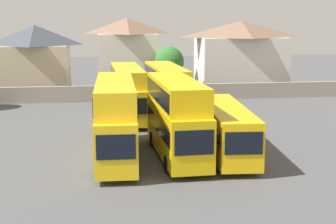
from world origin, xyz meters
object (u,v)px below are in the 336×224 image
Objects in this scene: bus_5 at (166,89)px; tree_left_of_lot at (169,62)px; house_terrace_left at (36,59)px; house_terrace_right at (241,55)px; bus_3 at (226,127)px; house_terrace_centre at (127,55)px; bus_1 at (115,115)px; bus_2 at (177,114)px; bus_4 at (128,90)px.

tree_left_of_lot is (2.02, 12.73, 1.37)m from bus_5.
house_terrace_left is 0.74× the size of house_terrace_right.
house_terrace_centre is at bearing -166.59° from bus_3.
bus_2 is at bearing 86.26° from bus_1.
house_terrace_left is (-10.31, 17.58, 1.56)m from bus_4.
house_terrace_right is (12.89, 29.88, 1.58)m from bus_2.
house_terrace_left reaches higher than bus_5.
house_terrace_left reaches higher than bus_4.
house_terrace_right is (14.49, -0.56, -0.18)m from house_terrace_centre.
bus_4 is 1.31× the size of house_terrace_left.
bus_1 is 26.42m from tree_left_of_lot.
bus_3 is 0.98× the size of bus_5.
bus_5 is at bearing -81.33° from house_terrace_centre.
house_terrace_left is at bearing 178.67° from house_terrace_centre.
tree_left_of_lot is (4.67, -4.65, -0.57)m from house_terrace_centre.
bus_2 reaches higher than bus_4.
bus_5 is at bearing 87.32° from bus_4.
bus_3 is at bearing -107.71° from house_terrace_right.
bus_2 reaches higher than bus_1.
bus_2 is 13.36m from bus_4.
bus_1 is at bearing -94.64° from house_terrace_centre.
house_terrace_right is at bearing -1.82° from house_terrace_left.
tree_left_of_lot is at bearing 165.91° from bus_1.
bus_3 is at bearing -80.45° from house_terrace_centre.
bus_2 is 3.63m from bus_3.
house_terrace_right is (11.84, 16.82, 1.77)m from bus_5.
house_terrace_centre is (0.92, 17.32, 1.97)m from bus_4.
bus_1 is at bearing -105.63° from tree_left_of_lot.
bus_2 is 0.92× the size of bus_3.
house_terrace_left is 25.73m from house_terrace_right.
tree_left_of_lot reaches higher than bus_2.
house_terrace_centre is at bearing -179.18° from bus_2.
house_terrace_centre reaches higher than bus_4.
house_terrace_left is (-16.29, 30.34, 2.38)m from bus_3.
tree_left_of_lot is (5.59, 12.67, 1.40)m from bus_4.
house_terrace_right is at bearing 22.61° from tree_left_of_lot.
house_terrace_centre is at bearing 177.80° from house_terrace_right.
house_terrace_centre reaches higher than bus_2.
tree_left_of_lot is (-0.39, 25.43, 2.22)m from bus_3.
bus_2 is 0.91× the size of house_terrace_right.
house_terrace_left is 1.42× the size of tree_left_of_lot.
bus_2 reaches higher than bus_3.
bus_4 is at bearing -59.61° from house_terrace_left.
house_terrace_left is (-8.79, 30.32, 1.37)m from bus_1.
tree_left_of_lot is at bearing -17.15° from house_terrace_left.
bus_4 is 0.96× the size of house_terrace_right.
house_terrace_right reaches higher than tree_left_of_lot.
house_terrace_left is at bearing -144.30° from bus_5.
house_terrace_left is at bearing -147.90° from bus_3.
bus_4 is 0.95× the size of bus_5.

